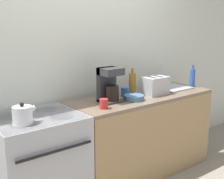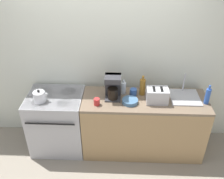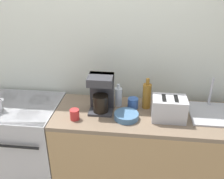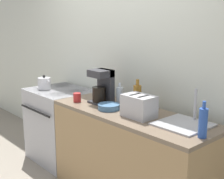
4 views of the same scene
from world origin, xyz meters
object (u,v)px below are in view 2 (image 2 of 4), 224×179
Objects in this scene: bowl at (130,101)px; cup_red at (97,102)px; stove at (58,121)px; bottle_amber at (142,87)px; toaster at (157,95)px; kettle at (39,96)px; bottle_clear at (123,88)px; bottle_blue at (208,96)px; coffee_maker at (113,86)px; cup_blue at (133,92)px.

cup_red is at bearing -172.08° from bowl.
bottle_amber is at bearing 4.95° from stove.
bowl is (-0.35, -0.04, -0.07)m from toaster.
toaster reaches higher than cup_red.
bottle_amber is at bearing 9.24° from kettle.
cup_red is at bearing -15.60° from stove.
kettle is 2.13× the size of cup_red.
kettle is at bearing -178.10° from toaster.
bottle_amber is (1.20, 0.10, 0.56)m from stove.
stove is 9.75× the size of cup_red.
bottle_blue reaches higher than bottle_clear.
kettle is 0.68× the size of bottle_amber.
bottle_clear reaches higher than stove.
bottle_blue is (1.22, -0.08, -0.06)m from coffee_maker.
bottle_blue is (1.08, -0.19, 0.02)m from bottle_clear.
cup_blue is (1.24, 0.20, -0.02)m from kettle.
bottle_clear is at bearing 11.89° from kettle.
cup_blue reaches higher than bowl.
bottle_amber is at bearing 13.92° from coffee_maker.
cup_blue is at bearing -14.27° from bottle_clear.
cup_blue is at bearing 9.05° from kettle.
bottle_amber is at bearing 167.65° from bottle_blue.
bottle_amber is 0.29m from bowl.
bottle_clear is (0.94, 0.11, 0.53)m from stove.
bottle_amber is 0.66m from cup_red.
cup_red is (-1.43, -0.09, -0.07)m from bottle_blue.
bowl is (0.09, -0.22, -0.06)m from bottle_clear.
coffee_maker reaches higher than bottle_blue.
coffee_maker is 3.60× the size of cup_blue.
kettle is (-0.16, -0.12, 0.51)m from stove.
stove is 3.19× the size of toaster.
stove is 1.09m from bottle_clear.
kettle is 2.19m from bottle_blue.
bottle_amber reaches higher than cup_red.
cup_blue is 0.20m from bowl.
toaster is at bearing -2.73° from stove.
coffee_maker reaches higher than bottle_amber.
kettle is 0.70× the size of toaster.
bottle_amber reaches higher than stove.
toaster is at bearing -7.01° from coffee_maker.
coffee_maker is 1.65× the size of bowl.
coffee_maker is 1.26× the size of bottle_blue.
coffee_maker is 0.31m from cup_blue.
bottle_clear reaches higher than kettle.
toaster is 0.25m from bottle_amber.
bottle_clear is 2.24× the size of cup_blue.
bottle_blue is (2.19, 0.04, 0.04)m from kettle.
cup_red is at bearing -176.34° from bottle_blue.
cup_red is at bearing -155.60° from bottle_amber.
coffee_maker is 1.23m from bottle_blue.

